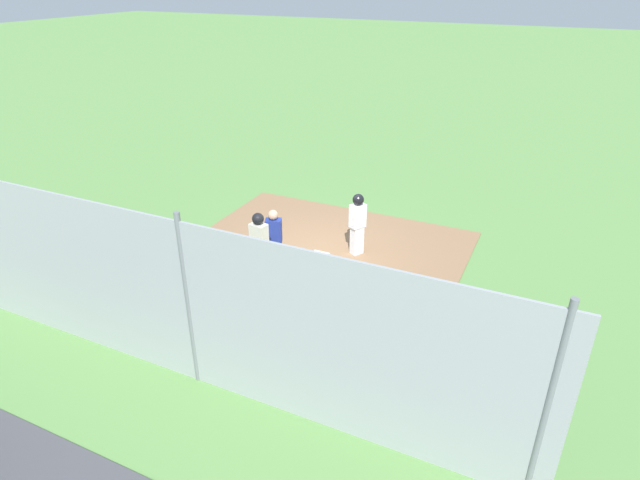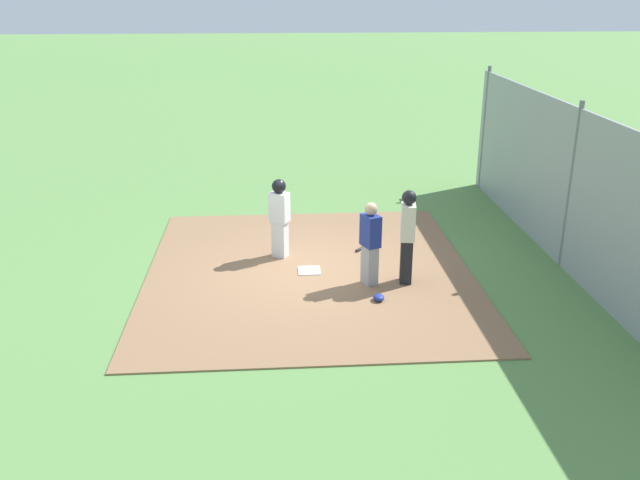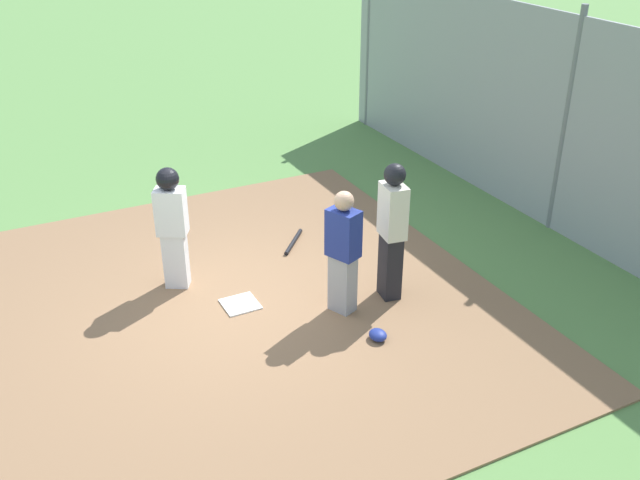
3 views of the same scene
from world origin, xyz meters
name	(u,v)px [view 3 (image 3 of 3)]	position (x,y,z in m)	size (l,w,h in m)	color
ground_plane	(240,307)	(0.00, 0.00, 0.00)	(140.00, 140.00, 0.00)	#5B8947
dirt_infield	(240,306)	(0.00, 0.00, 0.01)	(7.20, 6.40, 0.03)	#896647
home_plate	(240,304)	(0.00, 0.00, 0.04)	(0.44, 0.44, 0.02)	white
catcher	(343,251)	(-0.67, -1.11, 0.87)	(0.45, 0.39, 1.61)	#9E9EA3
umpire	(392,228)	(-0.65, -1.81, 1.00)	(0.41, 0.31, 1.83)	black
runner	(172,220)	(0.84, 0.56, 0.99)	(0.41, 0.46, 1.67)	silver
baseball_bat	(294,242)	(1.22, -1.31, 0.06)	(0.06, 0.06, 0.77)	black
catcher_mask	(378,335)	(-1.43, -1.18, 0.09)	(0.24, 0.20, 0.12)	navy
backstop_fence	(565,128)	(0.00, -5.15, 1.60)	(12.00, 0.10, 3.35)	#93999E
parked_car_silver	(622,93)	(3.45, -10.30, 0.61)	(4.34, 2.17, 1.28)	#B2B2B7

